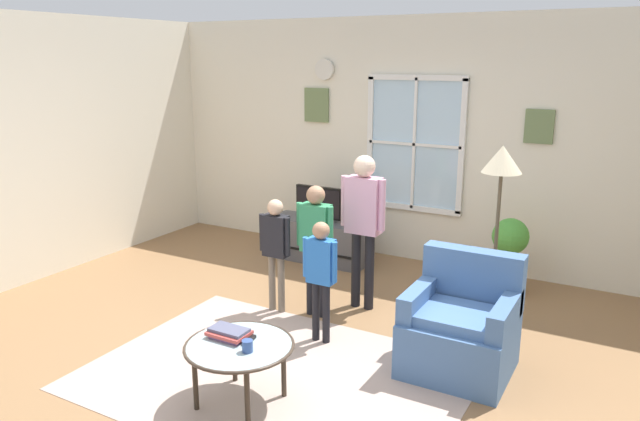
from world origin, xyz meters
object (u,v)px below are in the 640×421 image
Objects in this scene: cup at (247,346)px; person_blue_shirt at (321,268)px; television at (319,203)px; book_stack at (229,333)px; potted_plant_by_window at (509,252)px; person_black_shirt at (276,242)px; person_pink_shirt at (364,214)px; floor_lamp at (501,178)px; armchair at (461,328)px; person_green_shirt at (316,236)px; coffee_table at (239,348)px; tv_stand at (319,240)px; remote_near_books at (249,340)px.

cup is 0.08× the size of person_blue_shirt.
television is 2.94m from book_stack.
cup is 3.12m from potted_plant_by_window.
book_stack is 1.46m from person_black_shirt.
floor_lamp reaches higher than person_pink_shirt.
person_pink_shirt reaches higher than person_black_shirt.
potted_plant_by_window is at bearing 42.90° from person_pink_shirt.
armchair is 1.52m from person_green_shirt.
television is 1.43m from person_pink_shirt.
coffee_table is 0.70× the size of person_black_shirt.
book_stack is 3.43× the size of cup.
person_green_shirt is at bearing -61.82° from tv_stand.
remote_near_books is at bearing -111.13° from potted_plant_by_window.
potted_plant_by_window reaches higher than coffee_table.
armchair is at bearing -37.80° from tv_stand.
potted_plant_by_window is 1.34m from floor_lamp.
tv_stand is 2.01× the size of television.
remote_near_books is 0.18× the size of potted_plant_by_window.
armchair is 0.72× the size of person_green_shirt.
television is at bearing 104.20° from person_black_shirt.
person_pink_shirt is at bearing 90.36° from person_blue_shirt.
person_blue_shirt is 0.64× the size of floor_lamp.
person_black_shirt reaches higher than remote_near_books.
television is at bearing 135.87° from person_pink_shirt.
cup is at bearing -26.57° from coffee_table.
remote_near_books is at bearing 63.40° from coffee_table.
coffee_table is 1.56m from person_green_shirt.
person_black_shirt reaches higher than potted_plant_by_window.
person_blue_shirt is 1.62m from floor_lamp.
cup is at bearing -76.37° from person_green_shirt.
book_stack is at bearing -174.23° from remote_near_books.
tv_stand is at bearing 107.23° from book_stack.
floor_lamp is (1.18, 0.86, 0.70)m from person_blue_shirt.
cup is at bearing -130.12° from armchair.
tv_stand is at bearing 104.18° from person_black_shirt.
person_blue_shirt is at bearing -144.00° from floor_lamp.
remote_near_books is 1.50m from person_green_shirt.
armchair is at bearing -93.76° from floor_lamp.
television is 3.04m from coffee_table.
person_blue_shirt is 0.85× the size of person_green_shirt.
floor_lamp reaches higher than person_green_shirt.
remote_near_books is 1.51m from person_black_shirt.
floor_lamp is at bearing -23.03° from tv_stand.
tv_stand is at bearing 110.77° from cup.
person_green_shirt is (0.73, -1.36, 0.52)m from tv_stand.
cup is (0.23, -0.10, 0.01)m from book_stack.
person_blue_shirt is 2.15m from potted_plant_by_window.
armchair is at bearing -37.75° from television.
television reaches higher than book_stack.
tv_stand is 1.35× the size of armchair.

